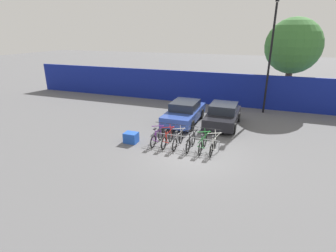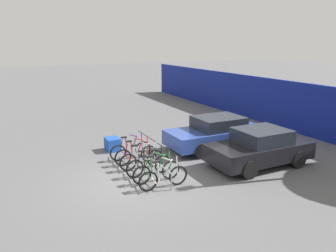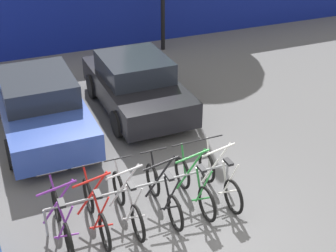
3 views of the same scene
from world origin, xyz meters
name	(u,v)px [view 3 (image 3 of 3)]	position (x,y,z in m)	size (l,w,h in m)	color
ground_plane	(188,224)	(0.00, 0.00, 0.00)	(120.00, 120.00, 0.00)	#59595B
hoarding_wall	(65,14)	(0.00, 9.50, 1.29)	(36.00, 0.16, 2.57)	navy
bike_rack	(142,189)	(-0.60, 0.68, 0.48)	(3.53, 0.04, 0.57)	gray
bicycle_purple	(62,220)	(-2.09, 0.53, 0.38)	(0.68, 1.71, 1.05)	black
bicycle_red	(96,211)	(-1.51, 0.53, 0.38)	(0.68, 1.71, 1.05)	black
bicycle_silver	(128,203)	(-0.93, 0.53, 0.38)	(0.68, 1.71, 1.05)	black
bicycle_black	(163,193)	(-0.25, 0.53, 0.38)	(0.68, 1.71, 1.05)	black
bicycle_green	(194,185)	(0.36, 0.53, 0.38)	(0.68, 1.71, 1.05)	black
bicycle_white	(219,179)	(0.89, 0.53, 0.38)	(0.68, 1.71, 1.05)	black
car_blue	(40,105)	(-1.76, 4.36, 0.69)	(1.91, 4.36, 1.40)	#2D479E
car_black	(136,84)	(0.68, 4.60, 0.69)	(1.91, 3.93, 1.40)	black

